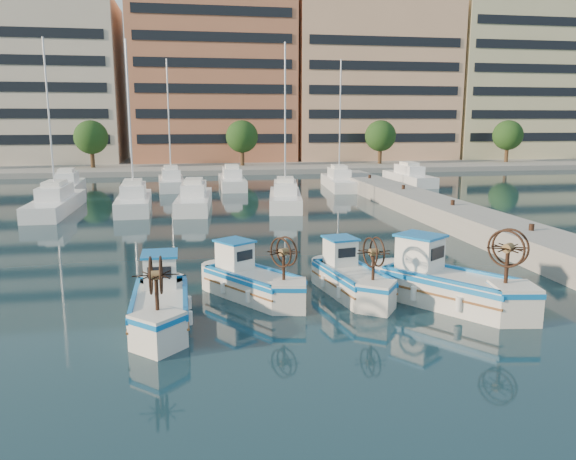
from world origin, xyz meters
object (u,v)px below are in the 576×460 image
Objects in this scene: fishing_boat_a at (160,302)px; fishing_boat_b at (251,279)px; fishing_boat_c at (351,276)px; fishing_boat_d at (447,282)px.

fishing_boat_a is 1.03× the size of fishing_boat_b.
fishing_boat_b is (3.05, 2.15, -0.03)m from fishing_boat_a.
fishing_boat_b reaches higher than fishing_boat_c.
fishing_boat_a is 6.88m from fishing_boat_c.
fishing_boat_c is at bearing -37.85° from fishing_boat_b.
fishing_boat_d is at bearing -50.78° from fishing_boat_b.
fishing_boat_d reaches higher than fishing_boat_c.
fishing_boat_a is at bearing -173.77° from fishing_boat_c.
fishing_boat_b is 0.99× the size of fishing_boat_c.
fishing_boat_a is 1.03× the size of fishing_boat_c.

